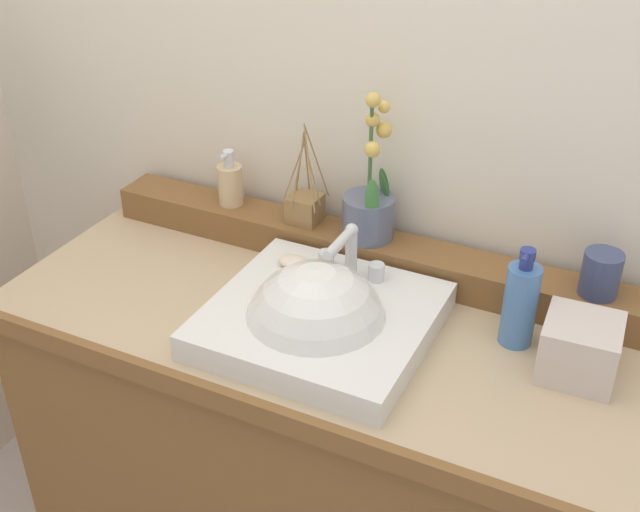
% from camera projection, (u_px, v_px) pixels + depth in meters
% --- Properties ---
extents(vanity_cabinet, '(1.28, 0.57, 0.83)m').
position_uv_depth(vanity_cabinet, '(318.00, 465.00, 1.79)').
color(vanity_cabinet, brown).
rests_on(vanity_cabinet, ground).
extents(back_ledge, '(1.20, 0.11, 0.07)m').
position_uv_depth(back_ledge, '(361.00, 250.00, 1.72)').
color(back_ledge, brown).
rests_on(back_ledge, vanity_cabinet).
extents(sink_basin, '(0.41, 0.39, 0.29)m').
position_uv_depth(sink_basin, '(318.00, 328.00, 1.51)').
color(sink_basin, white).
rests_on(sink_basin, vanity_cabinet).
extents(soap_bar, '(0.07, 0.04, 0.02)m').
position_uv_depth(soap_bar, '(294.00, 262.00, 1.62)').
color(soap_bar, beige).
rests_on(soap_bar, sink_basin).
extents(potted_plant, '(0.11, 0.11, 0.32)m').
position_uv_depth(potted_plant, '(370.00, 205.00, 1.66)').
color(potted_plant, slate).
rests_on(potted_plant, back_ledge).
extents(soap_dispenser, '(0.06, 0.06, 0.13)m').
position_uv_depth(soap_dispenser, '(230.00, 183.00, 1.80)').
color(soap_dispenser, '#D2B287').
rests_on(soap_dispenser, back_ledge).
extents(tumbler_cup, '(0.07, 0.07, 0.09)m').
position_uv_depth(tumbler_cup, '(601.00, 274.00, 1.49)').
color(tumbler_cup, '#3B456B').
rests_on(tumbler_cup, back_ledge).
extents(reed_diffuser, '(0.09, 0.09, 0.23)m').
position_uv_depth(reed_diffuser, '(305.00, 207.00, 1.74)').
color(reed_diffuser, olive).
rests_on(reed_diffuser, back_ledge).
extents(lotion_bottle, '(0.06, 0.07, 0.20)m').
position_uv_depth(lotion_bottle, '(520.00, 303.00, 1.46)').
color(lotion_bottle, '#4776B5').
rests_on(lotion_bottle, vanity_cabinet).
extents(tissue_box, '(0.14, 0.14, 0.11)m').
position_uv_depth(tissue_box, '(580.00, 348.00, 1.40)').
color(tissue_box, beige).
rests_on(tissue_box, vanity_cabinet).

